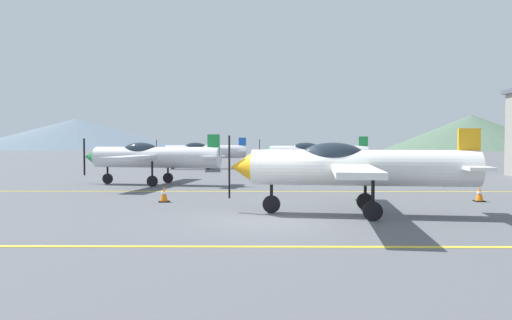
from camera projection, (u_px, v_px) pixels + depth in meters
The scene contains 12 objects.
ground_plane at pixel (269, 219), 13.57m from camera, with size 400.00×400.00×0.00m, color #54565B.
apron_line_near at pixel (272, 247), 9.95m from camera, with size 80.00×0.16×0.01m, color yellow.
apron_line_far at pixel (266, 192), 21.19m from camera, with size 80.00×0.16×0.01m, color yellow.
airplane_near at pixel (353, 166), 14.36m from camera, with size 7.73×8.87×2.65m.
airplane_mid at pixel (151, 156), 24.68m from camera, with size 7.74×8.86×2.65m.
airplane_far at pixel (314, 153), 32.84m from camera, with size 7.70×8.86×2.65m.
airplane_back at pixel (203, 151), 39.76m from camera, with size 7.72×8.87×2.65m.
car_sedan at pixel (310, 158), 42.08m from camera, with size 3.81×4.60×1.62m.
traffic_cone_front at pixel (164, 194), 17.49m from camera, with size 0.36×0.36×0.59m.
traffic_cone_side at pixel (479, 194), 17.61m from camera, with size 0.36×0.36×0.59m.
hill_left at pixel (77, 134), 166.42m from camera, with size 74.41×74.41×10.78m, color slate.
hill_centerleft at pixel (471, 132), 145.92m from camera, with size 53.30×53.30×10.88m, color #4C6651.
Camera 1 is at (-0.27, -13.50, 2.23)m, focal length 32.82 mm.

